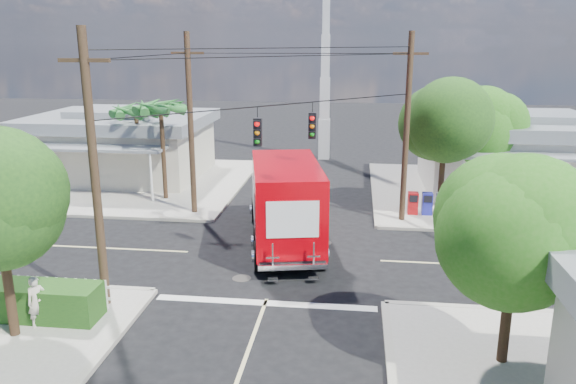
# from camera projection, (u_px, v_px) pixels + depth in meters

# --- Properties ---
(ground) EXTENTS (120.00, 120.00, 0.00)m
(ground) POSITION_uv_depth(u_px,v_px,m) (282.00, 256.00, 23.05)
(ground) COLOR black
(ground) RESTS_ON ground
(sidewalk_ne) EXTENTS (14.12, 14.12, 0.14)m
(sidewalk_ne) POSITION_uv_depth(u_px,v_px,m) (495.00, 194.00, 32.17)
(sidewalk_ne) COLOR gray
(sidewalk_ne) RESTS_ON ground
(sidewalk_nw) EXTENTS (14.12, 14.12, 0.14)m
(sidewalk_nw) POSITION_uv_depth(u_px,v_px,m) (131.00, 183.00, 34.73)
(sidewalk_nw) COLOR gray
(sidewalk_nw) RESTS_ON ground
(road_markings) EXTENTS (32.00, 32.00, 0.01)m
(road_markings) POSITION_uv_depth(u_px,v_px,m) (277.00, 270.00, 21.63)
(road_markings) COLOR beige
(road_markings) RESTS_ON ground
(building_ne) EXTENTS (11.80, 10.20, 4.50)m
(building_ne) POSITION_uv_depth(u_px,v_px,m) (523.00, 152.00, 32.43)
(building_ne) COLOR silver
(building_ne) RESTS_ON sidewalk_ne
(building_nw) EXTENTS (10.80, 10.20, 4.30)m
(building_nw) POSITION_uv_depth(u_px,v_px,m) (122.00, 143.00, 35.82)
(building_nw) COLOR beige
(building_nw) RESTS_ON sidewalk_nw
(radio_tower) EXTENTS (0.80, 0.80, 17.00)m
(radio_tower) POSITION_uv_depth(u_px,v_px,m) (325.00, 82.00, 40.68)
(radio_tower) COLOR silver
(radio_tower) RESTS_ON ground
(tree_ne_front) EXTENTS (4.21, 4.14, 6.66)m
(tree_ne_front) POSITION_uv_depth(u_px,v_px,m) (446.00, 121.00, 27.43)
(tree_ne_front) COLOR #422D1C
(tree_ne_front) RESTS_ON sidewalk_ne
(tree_ne_back) EXTENTS (3.77, 3.66, 5.82)m
(tree_ne_back) POSITION_uv_depth(u_px,v_px,m) (490.00, 127.00, 29.38)
(tree_ne_back) COLOR #422D1C
(tree_ne_back) RESTS_ON sidewalk_ne
(tree_se) EXTENTS (3.67, 3.54, 5.62)m
(tree_se) POSITION_uv_depth(u_px,v_px,m) (517.00, 225.00, 14.23)
(tree_se) COLOR #422D1C
(tree_se) RESTS_ON sidewalk_se
(palm_nw_front) EXTENTS (3.01, 3.08, 5.59)m
(palm_nw_front) POSITION_uv_depth(u_px,v_px,m) (161.00, 109.00, 29.80)
(palm_nw_front) COLOR #422D1C
(palm_nw_front) RESTS_ON sidewalk_nw
(palm_nw_back) EXTENTS (3.01, 3.08, 5.19)m
(palm_nw_back) POSITION_uv_depth(u_px,v_px,m) (136.00, 112.00, 31.57)
(palm_nw_back) COLOR #422D1C
(palm_nw_back) RESTS_ON sidewalk_nw
(utility_poles) EXTENTS (12.00, 10.68, 9.00)m
(utility_poles) POSITION_uv_depth(u_px,v_px,m) (249.00, 136.00, 23.55)
(utility_poles) COLOR #473321
(utility_poles) RESTS_ON ground
(picket_fence) EXTENTS (5.94, 0.06, 1.00)m
(picket_fence) POSITION_uv_depth(u_px,v_px,m) (24.00, 289.00, 18.42)
(picket_fence) COLOR silver
(picket_fence) RESTS_ON sidewalk_sw
(hedge_sw) EXTENTS (6.20, 1.20, 1.10)m
(hedge_sw) POSITION_uv_depth(u_px,v_px,m) (4.00, 299.00, 17.68)
(hedge_sw) COLOR #1C4417
(hedge_sw) RESTS_ON sidewalk_sw
(vending_boxes) EXTENTS (1.90, 0.50, 1.10)m
(vending_boxes) POSITION_uv_depth(u_px,v_px,m) (427.00, 204.00, 28.04)
(vending_boxes) COLOR #B40F13
(vending_boxes) RESTS_ON sidewalk_ne
(delivery_truck) EXTENTS (4.20, 8.92, 3.72)m
(delivery_truck) POSITION_uv_depth(u_px,v_px,m) (285.00, 202.00, 24.04)
(delivery_truck) COLOR black
(delivery_truck) RESTS_ON ground
(parked_car) EXTENTS (6.36, 3.34, 1.71)m
(parked_car) POSITION_uv_depth(u_px,v_px,m) (547.00, 225.00, 24.21)
(parked_car) COLOR silver
(parked_car) RESTS_ON ground
(pedestrian) EXTENTS (0.65, 0.70, 1.60)m
(pedestrian) POSITION_uv_depth(u_px,v_px,m) (37.00, 302.00, 16.94)
(pedestrian) COLOR beige
(pedestrian) RESTS_ON sidewalk_sw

